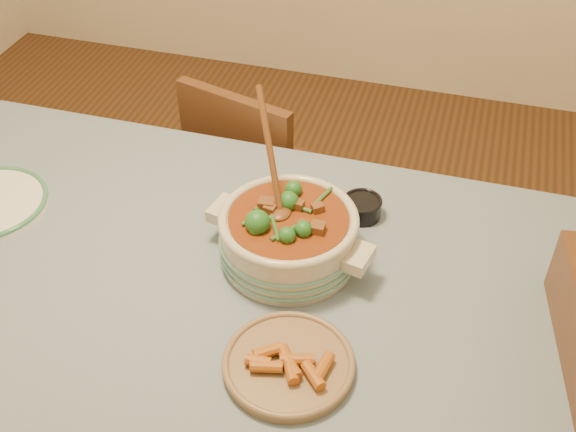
# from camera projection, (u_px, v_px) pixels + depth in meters

# --- Properties ---
(dining_table) EXTENTS (1.68, 1.08, 0.76)m
(dining_table) POSITION_uv_depth(u_px,v_px,m) (196.00, 306.00, 1.67)
(dining_table) COLOR brown
(dining_table) RESTS_ON floor
(stew_casserole) EXTENTS (0.40, 0.36, 0.37)m
(stew_casserole) POSITION_uv_depth(u_px,v_px,m) (288.00, 233.00, 1.61)
(stew_casserole) COLOR beige
(stew_casserole) RESTS_ON dining_table
(condiment_bowl) EXTENTS (0.11, 0.11, 0.05)m
(condiment_bowl) POSITION_uv_depth(u_px,v_px,m) (362.00, 207.00, 1.76)
(condiment_bowl) COLOR black
(condiment_bowl) RESTS_ON dining_table
(fried_plate) EXTENTS (0.33, 0.33, 0.04)m
(fried_plate) POSITION_uv_depth(u_px,v_px,m) (289.00, 362.00, 1.41)
(fried_plate) COLOR #927351
(fried_plate) RESTS_ON dining_table
(chair_far) EXTENTS (0.48, 0.48, 0.83)m
(chair_far) POSITION_uv_depth(u_px,v_px,m) (256.00, 177.00, 2.36)
(chair_far) COLOR #58311A
(chair_far) RESTS_ON floor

